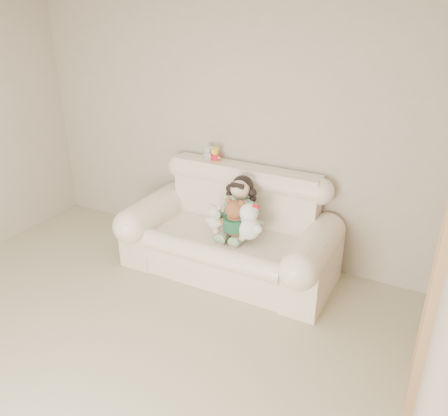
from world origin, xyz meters
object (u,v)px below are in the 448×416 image
sofa (229,226)px  white_cat (249,217)px  cream_teddy (215,215)px  seated_child (240,205)px  brown_teddy (235,214)px

sofa → white_cat: sofa is taller
white_cat → cream_teddy: white_cat is taller
sofa → cream_teddy: size_ratio=6.74×
seated_child → white_cat: (0.18, -0.20, -0.00)m
sofa → white_cat: (0.27, -0.12, 0.20)m
sofa → seated_child: bearing=42.7°
brown_teddy → cream_teddy: size_ratio=1.43×
seated_child → brown_teddy: seated_child is taller
seated_child → sofa: bearing=-140.1°
sofa → cream_teddy: sofa is taller
seated_child → brown_teddy: size_ratio=1.36×
sofa → white_cat: size_ratio=4.78×
sofa → seated_child: 0.24m
white_cat → sofa: bearing=142.4°
seated_child → white_cat: 0.27m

